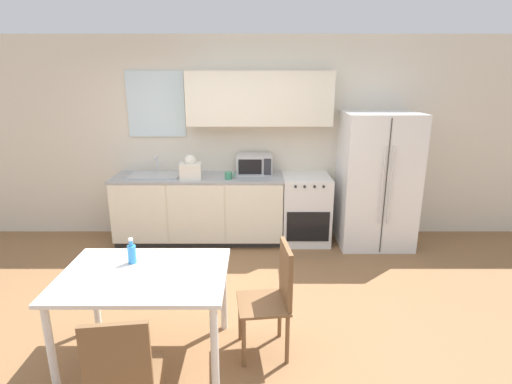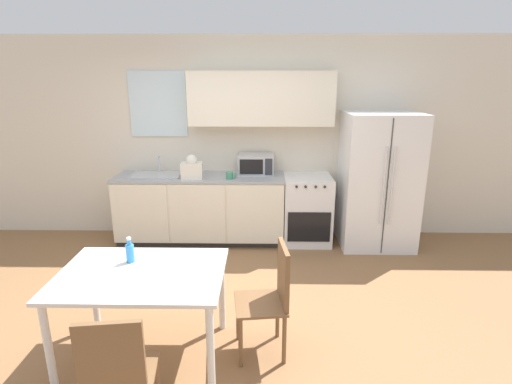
{
  "view_description": "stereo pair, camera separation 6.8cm",
  "coord_description": "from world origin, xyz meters",
  "px_view_note": "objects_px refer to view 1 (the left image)",
  "views": [
    {
      "loc": [
        0.4,
        -3.37,
        2.18
      ],
      "look_at": [
        0.4,
        0.51,
        1.05
      ],
      "focal_mm": 28.0,
      "sensor_mm": 36.0,
      "label": 1
    },
    {
      "loc": [
        0.47,
        -3.37,
        2.18
      ],
      "look_at": [
        0.4,
        0.51,
        1.05
      ],
      "focal_mm": 28.0,
      "sensor_mm": 36.0,
      "label": 2
    }
  ],
  "objects_px": {
    "refrigerator": "(376,180)",
    "dining_table": "(144,284)",
    "oven_range": "(305,209)",
    "dining_chair_side": "(275,292)",
    "drink_bottle": "(132,253)",
    "dining_chair_near": "(122,375)",
    "coffee_mug": "(229,175)",
    "microwave": "(254,164)"
  },
  "relations": [
    {
      "from": "drink_bottle",
      "to": "dining_chair_near",
      "type": "bearing_deg",
      "value": -77.6
    },
    {
      "from": "oven_range",
      "to": "dining_chair_side",
      "type": "distance_m",
      "value": 2.36
    },
    {
      "from": "dining_table",
      "to": "drink_bottle",
      "type": "bearing_deg",
      "value": 127.56
    },
    {
      "from": "oven_range",
      "to": "dining_table",
      "type": "distance_m",
      "value": 2.84
    },
    {
      "from": "microwave",
      "to": "drink_bottle",
      "type": "xyz_separation_m",
      "value": [
        -0.96,
        -2.33,
        -0.22
      ]
    },
    {
      "from": "microwave",
      "to": "dining_chair_side",
      "type": "height_order",
      "value": "microwave"
    },
    {
      "from": "dining_chair_near",
      "to": "drink_bottle",
      "type": "distance_m",
      "value": 1.06
    },
    {
      "from": "microwave",
      "to": "dining_chair_near",
      "type": "relative_size",
      "value": 0.51
    },
    {
      "from": "dining_table",
      "to": "dining_chair_side",
      "type": "xyz_separation_m",
      "value": [
        1.0,
        0.09,
        -0.12
      ]
    },
    {
      "from": "dining_table",
      "to": "dining_chair_side",
      "type": "height_order",
      "value": "dining_chair_side"
    },
    {
      "from": "coffee_mug",
      "to": "dining_table",
      "type": "height_order",
      "value": "coffee_mug"
    },
    {
      "from": "dining_table",
      "to": "oven_range",
      "type": "bearing_deg",
      "value": 57.54
    },
    {
      "from": "dining_chair_side",
      "to": "drink_bottle",
      "type": "height_order",
      "value": "drink_bottle"
    },
    {
      "from": "refrigerator",
      "to": "coffee_mug",
      "type": "distance_m",
      "value": 1.92
    },
    {
      "from": "microwave",
      "to": "dining_table",
      "type": "relative_size",
      "value": 0.38
    },
    {
      "from": "dining_chair_near",
      "to": "dining_chair_side",
      "type": "bearing_deg",
      "value": 37.71
    },
    {
      "from": "oven_range",
      "to": "refrigerator",
      "type": "distance_m",
      "value": 1.0
    },
    {
      "from": "dining_table",
      "to": "dining_chair_near",
      "type": "height_order",
      "value": "dining_chair_near"
    },
    {
      "from": "dining_chair_side",
      "to": "drink_bottle",
      "type": "distance_m",
      "value": 1.18
    },
    {
      "from": "microwave",
      "to": "dining_table",
      "type": "xyz_separation_m",
      "value": [
        -0.83,
        -2.51,
        -0.39
      ]
    },
    {
      "from": "refrigerator",
      "to": "dining_chair_side",
      "type": "bearing_deg",
      "value": -122.53
    },
    {
      "from": "dining_table",
      "to": "dining_chair_near",
      "type": "relative_size",
      "value": 1.35
    },
    {
      "from": "oven_range",
      "to": "dining_chair_near",
      "type": "bearing_deg",
      "value": -114.05
    },
    {
      "from": "refrigerator",
      "to": "dining_chair_near",
      "type": "distance_m",
      "value": 3.94
    },
    {
      "from": "microwave",
      "to": "coffee_mug",
      "type": "relative_size",
      "value": 3.62
    },
    {
      "from": "microwave",
      "to": "coffee_mug",
      "type": "distance_m",
      "value": 0.43
    },
    {
      "from": "coffee_mug",
      "to": "dining_chair_near",
      "type": "relative_size",
      "value": 0.14
    },
    {
      "from": "coffee_mug",
      "to": "drink_bottle",
      "type": "height_order",
      "value": "coffee_mug"
    },
    {
      "from": "dining_chair_side",
      "to": "refrigerator",
      "type": "bearing_deg",
      "value": -39.26
    },
    {
      "from": "oven_range",
      "to": "dining_table",
      "type": "bearing_deg",
      "value": -122.46
    },
    {
      "from": "refrigerator",
      "to": "dining_table",
      "type": "xyz_separation_m",
      "value": [
        -2.43,
        -2.32,
        -0.22
      ]
    },
    {
      "from": "coffee_mug",
      "to": "dining_table",
      "type": "xyz_separation_m",
      "value": [
        -0.51,
        -2.23,
        -0.3
      ]
    },
    {
      "from": "dining_table",
      "to": "drink_bottle",
      "type": "xyz_separation_m",
      "value": [
        -0.13,
        0.17,
        0.18
      ]
    },
    {
      "from": "coffee_mug",
      "to": "drink_bottle",
      "type": "relative_size",
      "value": 0.62
    },
    {
      "from": "dining_chair_side",
      "to": "drink_bottle",
      "type": "relative_size",
      "value": 4.43
    },
    {
      "from": "coffee_mug",
      "to": "dining_chair_near",
      "type": "height_order",
      "value": "coffee_mug"
    },
    {
      "from": "coffee_mug",
      "to": "oven_range",
      "type": "bearing_deg",
      "value": 8.85
    },
    {
      "from": "coffee_mug",
      "to": "refrigerator",
      "type": "bearing_deg",
      "value": 2.64
    },
    {
      "from": "dining_chair_near",
      "to": "dining_chair_side",
      "type": "relative_size",
      "value": 1.0
    },
    {
      "from": "refrigerator",
      "to": "dining_table",
      "type": "height_order",
      "value": "refrigerator"
    },
    {
      "from": "coffee_mug",
      "to": "dining_table",
      "type": "relative_size",
      "value": 0.1
    },
    {
      "from": "refrigerator",
      "to": "dining_chair_near",
      "type": "bearing_deg",
      "value": -126.65
    }
  ]
}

